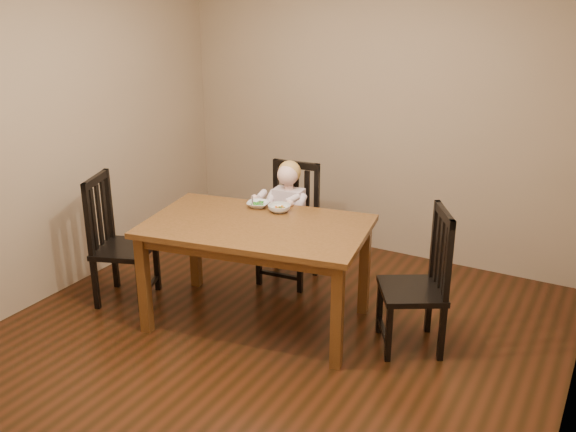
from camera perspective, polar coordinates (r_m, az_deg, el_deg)
The scene contains 9 objects.
room at distance 4.29m, azimuth -1.61°, elevation 4.64°, with size 4.01×4.01×2.71m.
dining_table at distance 4.77m, azimuth -2.80°, elevation -1.74°, with size 1.77×1.24×0.81m.
chair_child at distance 5.58m, azimuth 0.20°, elevation -0.82°, with size 0.49×0.47×1.04m.
chair_left at distance 5.38m, azimuth -14.91°, elevation -2.24°, with size 0.57×0.58×1.06m.
chair_right at distance 4.62m, azimuth 11.63°, elevation -5.87°, with size 0.60×0.61×1.05m.
toddler at distance 5.48m, azimuth -0.02°, elevation 0.46°, with size 0.34×0.42×0.58m, color silver, non-canonical shape.
bowl_peas at distance 5.07m, azimuth -2.67°, elevation 1.04°, with size 0.17×0.17×0.04m, color silver.
bowl_veg at distance 4.96m, azimuth -0.78°, elevation 0.70°, with size 0.18×0.18×0.06m, color silver.
fork at distance 5.06m, azimuth -3.18°, elevation 1.26°, with size 0.09×0.12×0.05m.
Camera 1 is at (2.10, -3.56, 2.50)m, focal length 40.00 mm.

